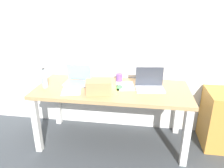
{
  "coord_description": "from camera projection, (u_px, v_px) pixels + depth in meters",
  "views": [
    {
      "loc": [
        0.34,
        -2.29,
        1.69
      ],
      "look_at": [
        0.0,
        0.0,
        0.78
      ],
      "focal_mm": 34.46,
      "sensor_mm": 36.0,
      "label": 1
    }
  ],
  "objects": [
    {
      "name": "coffee_mug",
      "position": [
        119.0,
        78.0,
        2.7
      ],
      "size": [
        0.08,
        0.08,
        0.09
      ],
      "primitive_type": "cylinder",
      "color": "#724799",
      "rests_on": "desk"
    },
    {
      "name": "cardboard_box",
      "position": [
        99.0,
        87.0,
        2.35
      ],
      "size": [
        0.3,
        0.23,
        0.14
      ],
      "primitive_type": "cube",
      "rotation": [
        0.0,
        0.0,
        0.21
      ],
      "color": "tan",
      "rests_on": "desk"
    },
    {
      "name": "desk",
      "position": [
        112.0,
        95.0,
        2.54
      ],
      "size": [
        1.78,
        0.75,
        0.73
      ],
      "color": "tan",
      "rests_on": "ground"
    },
    {
      "name": "paper_sheet_front_left",
      "position": [
        72.0,
        90.0,
        2.44
      ],
      "size": [
        0.27,
        0.34,
        0.0
      ],
      "primitive_type": "cube",
      "rotation": [
        0.0,
        0.0,
        0.23
      ],
      "color": "white",
      "rests_on": "desk"
    },
    {
      "name": "laptop_right",
      "position": [
        150.0,
        84.0,
        2.46
      ],
      "size": [
        0.34,
        0.25,
        0.24
      ],
      "color": "silver",
      "rests_on": "desk"
    },
    {
      "name": "paper_sheet_near_back",
      "position": [
        125.0,
        86.0,
        2.56
      ],
      "size": [
        0.26,
        0.33,
        0.0
      ],
      "primitive_type": "cube",
      "rotation": [
        0.0,
        0.0,
        0.17
      ],
      "color": "white",
      "rests_on": "desk"
    },
    {
      "name": "computer_mouse",
      "position": [
        119.0,
        87.0,
        2.49
      ],
      "size": [
        0.1,
        0.12,
        0.03
      ],
      "primitive_type": "ellipsoid",
      "rotation": [
        0.0,
        0.0,
        -0.5
      ],
      "color": "#4C9E56",
      "rests_on": "desk"
    },
    {
      "name": "ground_plane",
      "position": [
        112.0,
        140.0,
        2.77
      ],
      "size": [
        8.0,
        8.0,
        0.0
      ],
      "primitive_type": "plane",
      "color": "#42474C"
    },
    {
      "name": "filing_cabinet",
      "position": [
        221.0,
        119.0,
        2.59
      ],
      "size": [
        0.4,
        0.48,
        0.7
      ],
      "primitive_type": "cube",
      "color": "#C68938",
      "rests_on": "ground"
    },
    {
      "name": "beer_bottle",
      "position": [
        45.0,
        80.0,
        2.5
      ],
      "size": [
        0.07,
        0.07,
        0.23
      ],
      "color": "#99B7C1",
      "rests_on": "desk"
    },
    {
      "name": "paper_sheet_center",
      "position": [
        110.0,
        90.0,
        2.45
      ],
      "size": [
        0.21,
        0.3,
        0.0
      ],
      "primitive_type": "cube",
      "rotation": [
        0.0,
        0.0,
        0.0
      ],
      "color": "#F4E06B",
      "rests_on": "desk"
    },
    {
      "name": "back_wall",
      "position": [
        117.0,
        33.0,
        2.7
      ],
      "size": [
        5.2,
        0.08,
        2.6
      ],
      "primitive_type": "cube",
      "color": "white",
      "rests_on": "ground"
    },
    {
      "name": "laptop_left",
      "position": [
        78.0,
        79.0,
        2.63
      ],
      "size": [
        0.31,
        0.24,
        0.23
      ],
      "color": "gray",
      "rests_on": "desk"
    }
  ]
}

